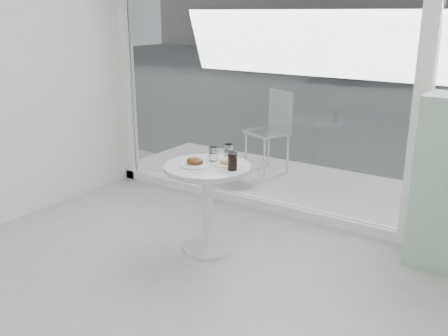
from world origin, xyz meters
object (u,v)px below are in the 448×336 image
Objects in this scene: water_tumbler_a at (213,155)px; water_tumbler_b at (229,152)px; plate_donut at (226,162)px; plate_fritter at (195,163)px; cola_glass at (232,162)px; patio_chair at (273,126)px; main_table at (208,190)px; car_white at (405,54)px.

water_tumbler_b is at bearing 59.07° from water_tumbler_a.
water_tumbler_a is (-0.16, 0.04, 0.03)m from plate_donut.
water_tumbler_b is at bearing 70.66° from plate_fritter.
patio_chair is at bearing 110.48° from cola_glass.
cola_glass reaches higher than water_tumbler_a.
patio_chair reaches higher than water_tumbler_b.
car_white is at bearing 97.81° from main_table.
car_white reaches higher than cola_glass.
cola_glass is (0.24, 0.01, 0.29)m from main_table.
car_white reaches higher than plate_donut.
water_tumbler_a is 0.93× the size of water_tumbler_b.
plate_fritter is at bearing -135.95° from main_table.
water_tumbler_a is at bearing 78.69° from plate_fritter.
car_white is 18.51× the size of plate_fritter.
patio_chair reaches higher than plate_fritter.
plate_donut is 0.18m from water_tumbler_b.
water_tumbler_b is (0.12, 0.33, 0.03)m from plate_fritter.
plate_donut reaches higher than main_table.
water_tumbler_a reaches higher than plate_donut.
patio_chair is at bearing 104.67° from water_tumbler_a.
car_white is 12.81m from water_tumbler_a.
plate_fritter is at bearing -139.74° from plate_donut.
water_tumbler_a is 0.15m from water_tumbler_b.
car_white is 13.01m from plate_fritter.
patio_chair is 0.23× the size of car_white.
water_tumbler_a is (0.54, -2.05, 0.20)m from patio_chair.
main_table is 0.30m from water_tumbler_a.
water_tumbler_a is at bearing 104.03° from main_table.
patio_chair is 5.06× the size of plate_donut.
plate_donut is at bearing 40.26° from plate_fritter.
main_table is 0.38m from water_tumbler_b.
patio_chair is 2.32m from plate_fritter.
water_tumbler_b is at bearing 117.63° from plate_donut.
patio_chair is at bearing 102.41° from plate_fritter.
plate_donut is at bearing 171.97° from car_white.
patio_chair is 10.71m from car_white.
patio_chair is 2.03m from water_tumbler_b.
main_table is 3.20× the size of plate_fritter.
patio_chair is 4.21× the size of plate_fritter.
patio_chair is 8.45× the size of water_tumbler_a.
main_table is at bearing -53.37° from patio_chair.
car_white reaches higher than water_tumbler_b.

